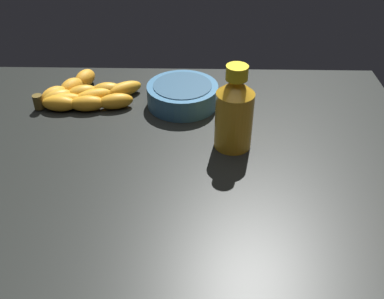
% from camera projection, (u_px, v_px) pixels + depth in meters
% --- Properties ---
extents(ground_plane, '(0.92, 0.72, 0.04)m').
position_uv_depth(ground_plane, '(174.00, 168.00, 0.79)').
color(ground_plane, black).
extents(banana_bunch, '(0.22, 0.16, 0.04)m').
position_uv_depth(banana_bunch, '(83.00, 95.00, 0.93)').
color(banana_bunch, orange).
rests_on(banana_bunch, ground_plane).
extents(honey_bottle, '(0.07, 0.07, 0.16)m').
position_uv_depth(honey_bottle, '(234.00, 112.00, 0.77)').
color(honey_bottle, gold).
rests_on(honey_bottle, ground_plane).
extents(small_bowl, '(0.15, 0.15, 0.05)m').
position_uv_depth(small_bowl, '(183.00, 94.00, 0.91)').
color(small_bowl, teal).
rests_on(small_bowl, ground_plane).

